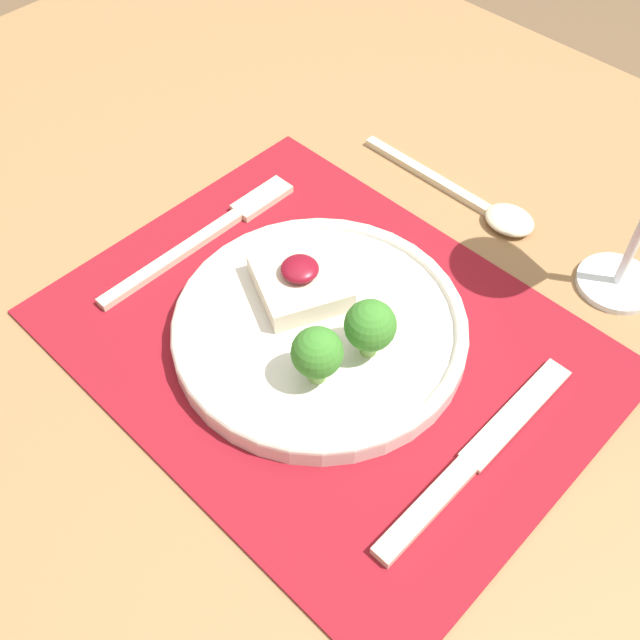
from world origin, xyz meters
TOP-DOWN VIEW (x-y plane):
  - ground_plane at (0.00, 0.00)m, footprint 8.00×8.00m
  - dining_table at (0.00, 0.00)m, footprint 1.30×1.04m
  - placemat at (0.00, 0.00)m, footprint 0.43×0.33m
  - dinner_plate at (-0.01, 0.00)m, footprint 0.24×0.24m
  - fork at (-0.16, 0.02)m, footprint 0.02×0.22m
  - knife at (0.15, -0.01)m, footprint 0.02×0.22m
  - spoon at (-0.00, 0.22)m, footprint 0.20×0.04m

SIDE VIEW (x-z plane):
  - ground_plane at x=0.00m, z-range 0.00..0.00m
  - dining_table at x=0.00m, z-range 0.28..1.04m
  - placemat at x=0.00m, z-range 0.75..0.76m
  - spoon at x=0.00m, z-range 0.75..0.77m
  - fork at x=-0.16m, z-range 0.76..0.76m
  - knife at x=0.15m, z-range 0.76..0.76m
  - dinner_plate at x=-0.01m, z-range 0.74..0.81m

